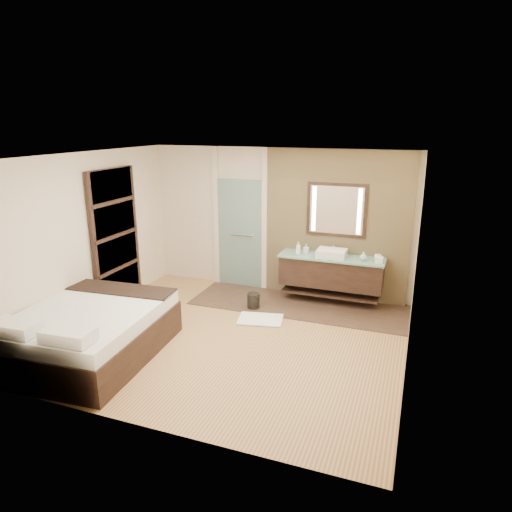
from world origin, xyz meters
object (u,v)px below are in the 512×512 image
at_px(bed, 89,332).
at_px(waste_bin, 253,301).
at_px(vanity, 331,272).
at_px(mirror_unit, 336,210).

relative_size(bed, waste_bin, 8.48).
height_order(vanity, bed, vanity).
bearing_deg(mirror_unit, vanity, -90.00).
xyz_separation_m(vanity, mirror_unit, (0.00, 0.24, 1.07)).
bearing_deg(vanity, mirror_unit, 90.00).
xyz_separation_m(vanity, bed, (-2.75, -3.08, -0.23)).
distance_m(vanity, bed, 4.13).
relative_size(vanity, mirror_unit, 1.75).
distance_m(mirror_unit, bed, 4.50).
distance_m(vanity, mirror_unit, 1.10).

